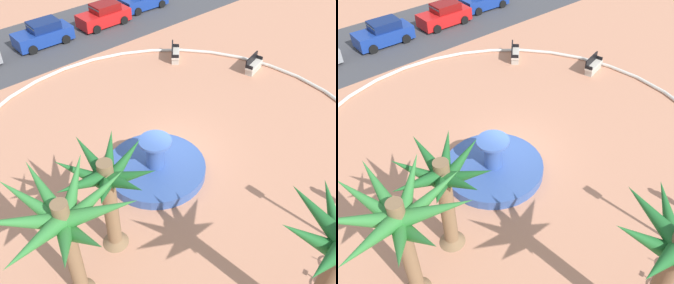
{
  "view_description": "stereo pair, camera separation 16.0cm",
  "coord_description": "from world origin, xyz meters",
  "views": [
    {
      "loc": [
        -9.28,
        -10.16,
        12.49
      ],
      "look_at": [
        -0.44,
        -0.14,
        1.0
      ],
      "focal_mm": 41.2,
      "sensor_mm": 36.0,
      "label": 1
    },
    {
      "loc": [
        -9.16,
        -10.26,
        12.49
      ],
      "look_at": [
        -0.44,
        -0.14,
        1.0
      ],
      "focal_mm": 41.2,
      "sensor_mm": 36.0,
      "label": 2
    }
  ],
  "objects": [
    {
      "name": "palm_tree_by_curb",
      "position": [
        -5.04,
        -2.35,
        3.18
      ],
      "size": [
        3.58,
        3.64,
        4.44
      ],
      "color": "brown",
      "rests_on": "ground"
    },
    {
      "name": "plaza_curb",
      "position": [
        0.0,
        0.0,
        0.1
      ],
      "size": [
        20.85,
        20.85,
        0.2
      ],
      "primitive_type": "torus",
      "color": "silver",
      "rests_on": "ground"
    },
    {
      "name": "parked_car_third",
      "position": [
        5.83,
        14.28,
        0.78
      ],
      "size": [
        4.01,
        1.93,
        1.67
      ],
      "color": "red",
      "rests_on": "ground"
    },
    {
      "name": "parked_car_second",
      "position": [
        0.85,
        14.39,
        0.78
      ],
      "size": [
        4.04,
        1.99,
        1.67
      ],
      "color": "navy",
      "rests_on": "ground"
    },
    {
      "name": "palm_tree_mid_plaza",
      "position": [
        -7.04,
        -3.17,
        3.62
      ],
      "size": [
        4.31,
        4.3,
        4.79
      ],
      "color": "brown",
      "rests_on": "ground"
    },
    {
      "name": "ground_plane",
      "position": [
        0.0,
        0.0,
        0.0
      ],
      "size": [
        80.0,
        80.0,
        0.0
      ],
      "primitive_type": "plane",
      "color": "tan"
    },
    {
      "name": "street_asphalt",
      "position": [
        0.0,
        14.83,
        0.01
      ],
      "size": [
        48.0,
        8.0,
        0.03
      ],
      "primitive_type": "cube",
      "color": "#424247",
      "rests_on": "ground"
    },
    {
      "name": "bench_east",
      "position": [
        8.95,
        2.38,
        0.35
      ],
      "size": [
        1.67,
        0.89,
        1.0
      ],
      "color": "beige",
      "rests_on": "ground"
    },
    {
      "name": "fountain",
      "position": [
        -1.46,
        -0.47,
        0.29
      ],
      "size": [
        4.49,
        4.49,
        1.89
      ],
      "color": "#38569E",
      "rests_on": "ground"
    },
    {
      "name": "bench_west",
      "position": [
        6.26,
        6.74,
        0.35
      ],
      "size": [
        1.46,
        1.51,
        1.0
      ],
      "color": "beige",
      "rests_on": "ground"
    }
  ]
}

